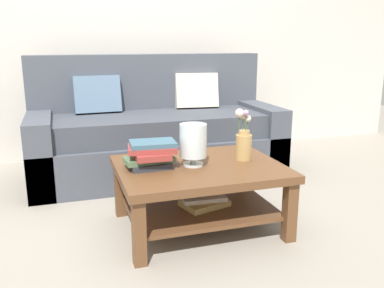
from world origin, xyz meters
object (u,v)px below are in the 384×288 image
at_px(coffee_table, 199,183).
at_px(glass_hurricane_vase, 193,142).
at_px(book_stack_main, 151,154).
at_px(couch, 156,134).
at_px(flower_pitcher, 243,140).

distance_m(coffee_table, glass_hurricane_vase, 0.27).
bearing_deg(glass_hurricane_vase, book_stack_main, 171.97).
relative_size(coffee_table, book_stack_main, 3.10).
relative_size(couch, book_stack_main, 6.56).
xyz_separation_m(coffee_table, glass_hurricane_vase, (-0.04, 0.00, 0.27)).
height_order(coffee_table, book_stack_main, book_stack_main).
relative_size(book_stack_main, flower_pitcher, 0.97).
distance_m(book_stack_main, glass_hurricane_vase, 0.27).
distance_m(glass_hurricane_vase, flower_pitcher, 0.36).
xyz_separation_m(couch, flower_pitcher, (0.31, -1.19, 0.19)).
bearing_deg(book_stack_main, glass_hurricane_vase, -8.03).
bearing_deg(flower_pitcher, coffee_table, -174.27).
bearing_deg(book_stack_main, coffee_table, -7.56).
height_order(couch, book_stack_main, couch).
bearing_deg(glass_hurricane_vase, couch, 88.14).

